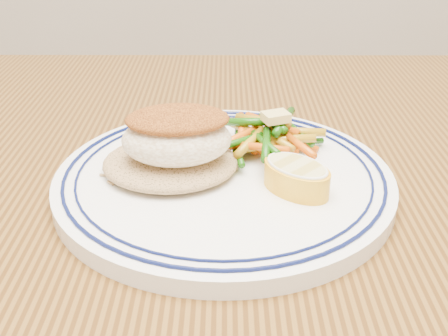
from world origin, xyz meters
TOP-DOWN VIEW (x-y plane):
  - dining_table at (0.00, 0.00)m, footprint 1.50×0.90m
  - plate at (-0.05, 0.05)m, footprint 0.29×0.29m
  - rice_pilaf at (-0.09, 0.05)m, footprint 0.12×0.10m
  - fish_fillet at (-0.08, 0.04)m, footprint 0.09×0.07m
  - vegetable_pile at (-0.01, 0.09)m, footprint 0.11×0.10m
  - butter_pat at (-0.00, 0.09)m, footprint 0.03×0.02m
  - lemon_wedge at (0.01, 0.02)m, footprint 0.08×0.08m

SIDE VIEW (x-z plane):
  - dining_table at x=0.00m, z-range 0.28..1.03m
  - plate at x=-0.05m, z-range 0.75..0.77m
  - rice_pilaf at x=-0.09m, z-range 0.77..0.79m
  - lemon_wedge at x=0.01m, z-range 0.77..0.79m
  - vegetable_pile at x=-0.01m, z-range 0.76..0.79m
  - butter_pat at x=0.00m, z-range 0.79..0.80m
  - fish_fillet at x=-0.08m, z-range 0.78..0.83m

